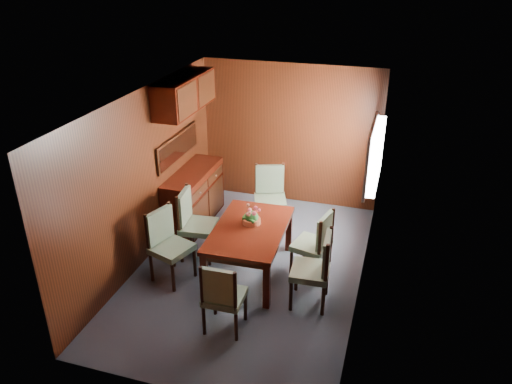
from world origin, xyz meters
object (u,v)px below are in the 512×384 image
(sideboard, at_px, (194,197))
(chair_head, at_px, (222,294))
(flower_centerpiece, at_px, (252,215))
(chair_left_near, at_px, (167,241))
(chair_right_near, at_px, (317,266))
(dining_table, at_px, (250,234))

(sideboard, distance_m, chair_head, 2.65)
(sideboard, height_order, chair_head, chair_head)
(chair_head, relative_size, flower_centerpiece, 3.63)
(chair_left_near, xyz_separation_m, flower_centerpiece, (0.99, 0.55, 0.26))
(chair_head, height_order, flower_centerpiece, flower_centerpiece)
(chair_left_near, bearing_deg, sideboard, -151.30)
(chair_right_near, relative_size, flower_centerpiece, 3.89)
(sideboard, bearing_deg, dining_table, -39.87)
(chair_head, xyz_separation_m, flower_centerpiece, (-0.07, 1.35, 0.30))
(dining_table, bearing_deg, chair_head, -89.13)
(sideboard, height_order, dining_table, sideboard)
(chair_right_near, relative_size, chair_head, 1.07)
(dining_table, bearing_deg, chair_right_near, -24.78)
(dining_table, height_order, chair_right_near, chair_right_near)
(sideboard, relative_size, flower_centerpiece, 5.44)
(dining_table, height_order, flower_centerpiece, flower_centerpiece)
(dining_table, relative_size, chair_right_near, 1.51)
(dining_table, xyz_separation_m, chair_head, (0.06, -1.22, -0.08))
(chair_right_near, height_order, flower_centerpiece, chair_right_near)
(dining_table, xyz_separation_m, chair_right_near, (0.98, -0.41, -0.04))
(chair_right_near, distance_m, flower_centerpiece, 1.16)
(chair_head, bearing_deg, chair_right_near, 40.03)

